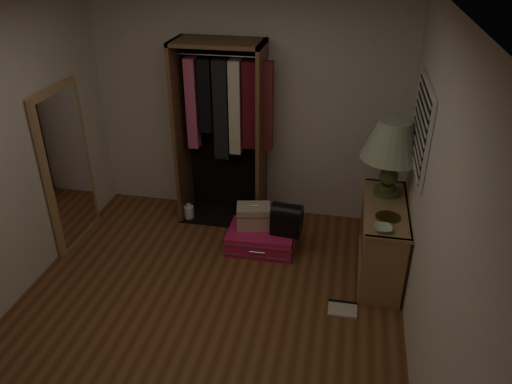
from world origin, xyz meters
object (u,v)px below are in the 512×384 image
(console_bookshelf, at_px, (382,236))
(table_lamp, at_px, (393,142))
(train_case, at_px, (254,216))
(white_jug, at_px, (189,212))
(open_wardrobe, at_px, (225,120))
(pink_suitcase, at_px, (261,239))
(floor_mirror, at_px, (68,168))
(black_bag, at_px, (287,218))

(console_bookshelf, distance_m, table_lamp, 0.93)
(train_case, bearing_deg, console_bookshelf, -20.64)
(train_case, bearing_deg, white_jug, 146.28)
(train_case, bearing_deg, open_wardrobe, 117.72)
(pink_suitcase, height_order, white_jug, pink_suitcase)
(floor_mirror, distance_m, train_case, 2.00)
(console_bookshelf, relative_size, table_lamp, 1.50)
(white_jug, bearing_deg, pink_suitcase, -23.81)
(console_bookshelf, distance_m, white_jug, 2.26)
(open_wardrobe, bearing_deg, floor_mirror, -152.80)
(open_wardrobe, relative_size, table_lamp, 2.75)
(pink_suitcase, distance_m, white_jug, 1.03)
(open_wardrobe, xyz_separation_m, floor_mirror, (-1.50, -0.77, -0.36))
(open_wardrobe, xyz_separation_m, white_jug, (-0.43, -0.17, -1.12))
(open_wardrobe, relative_size, black_bag, 6.02)
(train_case, bearing_deg, pink_suitcase, -46.77)
(open_wardrobe, height_order, floor_mirror, open_wardrobe)
(console_bookshelf, height_order, table_lamp, table_lamp)
(pink_suitcase, relative_size, table_lamp, 0.97)
(floor_mirror, bearing_deg, black_bag, 4.78)
(train_case, xyz_separation_m, table_lamp, (1.33, 0.01, 0.95))
(console_bookshelf, bearing_deg, floor_mirror, -179.32)
(black_bag, bearing_deg, train_case, 176.07)
(pink_suitcase, xyz_separation_m, white_jug, (-0.94, 0.42, -0.02))
(open_wardrobe, height_order, train_case, open_wardrobe)
(white_jug, bearing_deg, black_bag, -18.68)
(train_case, bearing_deg, table_lamp, -10.97)
(floor_mirror, distance_m, white_jug, 1.45)
(black_bag, bearing_deg, pink_suitcase, -172.81)
(pink_suitcase, distance_m, train_case, 0.26)
(black_bag, bearing_deg, table_lamp, 10.06)
(white_jug, bearing_deg, console_bookshelf, -14.54)
(white_jug, bearing_deg, open_wardrobe, 21.67)
(pink_suitcase, bearing_deg, open_wardrobe, 130.34)
(console_bookshelf, relative_size, black_bag, 3.29)
(train_case, relative_size, white_jug, 2.00)
(open_wardrobe, xyz_separation_m, train_case, (0.42, -0.52, -0.86))
(open_wardrobe, relative_size, floor_mirror, 1.21)
(pink_suitcase, bearing_deg, white_jug, 155.06)
(black_bag, xyz_separation_m, white_jug, (-1.21, 0.41, -0.31))
(train_case, relative_size, black_bag, 1.18)
(floor_mirror, bearing_deg, pink_suitcase, 5.23)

